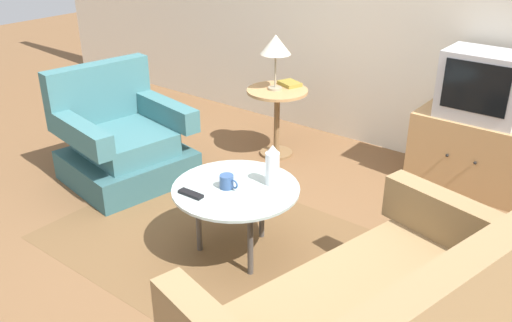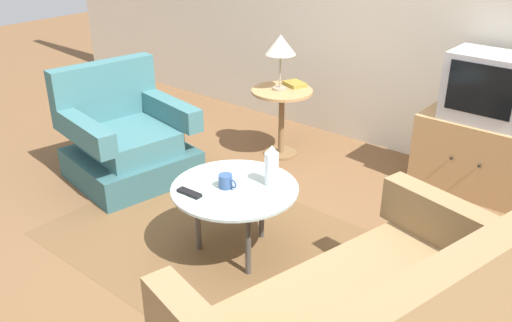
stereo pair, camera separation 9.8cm
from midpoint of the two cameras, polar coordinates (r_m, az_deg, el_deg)
name	(u,v)px [view 1 (the left image)]	position (r m, az deg, el deg)	size (l,w,h in m)	color
ground_plane	(229,250)	(3.64, -3.57, -9.25)	(16.00, 16.00, 0.00)	brown
area_rug	(237,252)	(3.62, -2.78, -9.38)	(2.53, 1.55, 0.00)	brown
armchair	(122,143)	(4.57, -14.36, 1.82)	(0.98, 1.01, 0.90)	#325C60
coffee_table	(236,193)	(3.39, -2.92, -3.37)	(0.79, 0.79, 0.48)	#B2C6C1
side_table	(277,108)	(4.79, 1.61, 5.52)	(0.53, 0.53, 0.61)	tan
tv_stand	(471,152)	(4.59, 20.89, 0.87)	(0.88, 0.49, 0.58)	tan
television	(483,85)	(4.40, 21.94, 7.28)	(0.58, 0.39, 0.51)	#B7B7BC
table_lamp	(276,46)	(4.63, 1.44, 11.88)	(0.26, 0.26, 0.47)	#9E937A
vase	(272,165)	(3.35, 0.88, -0.46)	(0.09, 0.09, 0.26)	white
mug	(227,182)	(3.35, -3.86, -2.16)	(0.13, 0.09, 0.09)	#335184
tv_remote_dark	(191,194)	(3.30, -7.64, -3.41)	(0.17, 0.06, 0.02)	black
book	(290,84)	(4.84, 2.93, 8.03)	(0.23, 0.20, 0.03)	olive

